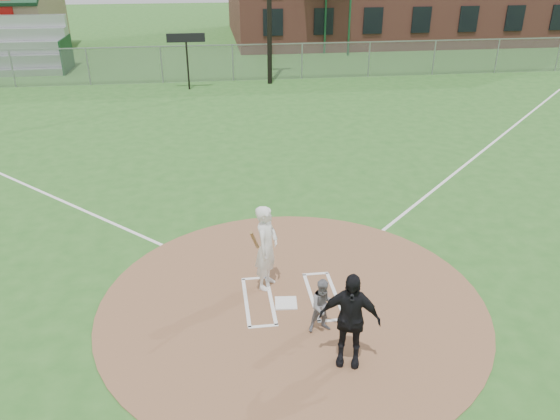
{
  "coord_description": "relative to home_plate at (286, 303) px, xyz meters",
  "views": [
    {
      "loc": [
        -1.59,
        -9.71,
        7.05
      ],
      "look_at": [
        0.0,
        2.0,
        1.3
      ],
      "focal_mm": 35.0,
      "sensor_mm": 36.0,
      "label": 1
    }
  ],
  "objects": [
    {
      "name": "dirt_circle",
      "position": [
        0.15,
        0.04,
        -0.03
      ],
      "size": [
        8.4,
        8.4,
        0.02
      ],
      "primitive_type": "cylinder",
      "color": "#8D6243",
      "rests_on": "ground"
    },
    {
      "name": "scoreboard_sign",
      "position": [
        -2.35,
        20.24,
        2.35
      ],
      "size": [
        2.0,
        0.1,
        2.93
      ],
      "color": "black",
      "rests_on": "ground"
    },
    {
      "name": "umpire",
      "position": [
        0.87,
        -1.94,
        0.94
      ],
      "size": [
        1.21,
        0.79,
        1.91
      ],
      "primitive_type": "imported",
      "rotation": [
        0.0,
        0.0,
        -0.31
      ],
      "color": "black",
      "rests_on": "dirt_circle"
    },
    {
      "name": "batter_at_plate",
      "position": [
        -0.33,
        0.77,
        0.99
      ],
      "size": [
        0.81,
        1.13,
        2.0
      ],
      "color": "white",
      "rests_on": "dirt_circle"
    },
    {
      "name": "catcher",
      "position": [
        0.61,
        -0.99,
        0.57
      ],
      "size": [
        0.61,
        0.5,
        1.18
      ],
      "primitive_type": "imported",
      "rotation": [
        0.0,
        0.0,
        0.1
      ],
      "color": "gray",
      "rests_on": "dirt_circle"
    },
    {
      "name": "ground",
      "position": [
        0.15,
        0.04,
        -0.04
      ],
      "size": [
        140.0,
        140.0,
        0.0
      ],
      "primitive_type": "plane",
      "color": "#2A6021",
      "rests_on": "ground"
    },
    {
      "name": "bleachers",
      "position": [
        -12.85,
        26.24,
        1.55
      ],
      "size": [
        6.08,
        3.2,
        3.2
      ],
      "color": "#B7BABF",
      "rests_on": "ground"
    },
    {
      "name": "home_plate",
      "position": [
        0.0,
        0.0,
        0.0
      ],
      "size": [
        0.51,
        0.51,
        0.03
      ],
      "primitive_type": "cube",
      "rotation": [
        0.0,
        0.0,
        -0.1
      ],
      "color": "white",
      "rests_on": "dirt_circle"
    },
    {
      "name": "batters_boxes",
      "position": [
        0.15,
        0.19,
        -0.01
      ],
      "size": [
        2.08,
        1.88,
        0.01
      ],
      "color": "white",
      "rests_on": "dirt_circle"
    },
    {
      "name": "outfield_fence",
      "position": [
        0.15,
        22.04,
        0.98
      ],
      "size": [
        56.08,
        0.08,
        2.03
      ],
      "color": "slate",
      "rests_on": "ground"
    },
    {
      "name": "foul_line_first",
      "position": [
        9.15,
        9.04,
        -0.03
      ],
      "size": [
        17.04,
        17.04,
        0.01
      ],
      "primitive_type": "cube",
      "rotation": [
        0.0,
        0.0,
        -0.79
      ],
      "color": "white",
      "rests_on": "ground"
    }
  ]
}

